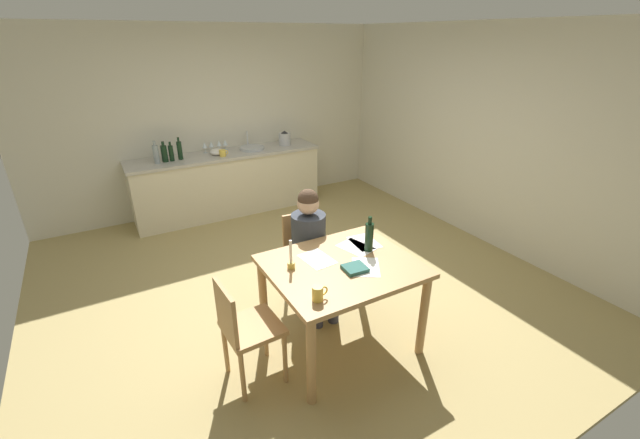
# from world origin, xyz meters

# --- Properties ---
(ground_plane) EXTENTS (5.20, 5.20, 0.04)m
(ground_plane) POSITION_xyz_m (0.00, 0.00, -0.02)
(ground_plane) COLOR tan
(wall_back) EXTENTS (5.20, 0.12, 2.60)m
(wall_back) POSITION_xyz_m (0.00, 2.60, 1.30)
(wall_back) COLOR beige
(wall_back) RESTS_ON ground
(wall_right) EXTENTS (0.12, 5.20, 2.60)m
(wall_right) POSITION_xyz_m (2.60, 0.00, 1.30)
(wall_right) COLOR beige
(wall_right) RESTS_ON ground
(kitchen_counter) EXTENTS (2.72, 0.64, 0.90)m
(kitchen_counter) POSITION_xyz_m (0.00, 2.24, 0.45)
(kitchen_counter) COLOR beige
(kitchen_counter) RESTS_ON ground
(dining_table) EXTENTS (1.15, 0.99, 0.78)m
(dining_table) POSITION_xyz_m (-0.11, -1.03, 0.67)
(dining_table) COLOR tan
(dining_table) RESTS_ON ground
(chair_at_table) EXTENTS (0.43, 0.43, 0.89)m
(chair_at_table) POSITION_xyz_m (-0.05, -0.30, 0.50)
(chair_at_table) COLOR tan
(chair_at_table) RESTS_ON ground
(person_seated) EXTENTS (0.35, 0.61, 1.19)m
(person_seated) POSITION_xyz_m (-0.06, -0.45, 0.68)
(person_seated) COLOR #333842
(person_seated) RESTS_ON ground
(chair_side_empty) EXTENTS (0.42, 0.42, 0.89)m
(chair_side_empty) POSITION_xyz_m (-0.94, -1.04, 0.50)
(chair_side_empty) COLOR tan
(chair_side_empty) RESTS_ON ground
(coffee_mug) EXTENTS (0.12, 0.08, 0.11)m
(coffee_mug) POSITION_xyz_m (-0.50, -1.35, 0.84)
(coffee_mug) COLOR #F2CC4C
(coffee_mug) RESTS_ON dining_table
(candlestick) EXTENTS (0.06, 0.06, 0.24)m
(candlestick) POSITION_xyz_m (-0.48, -0.89, 0.85)
(candlestick) COLOR gold
(candlestick) RESTS_ON dining_table
(book_magazine) EXTENTS (0.18, 0.17, 0.03)m
(book_magazine) POSITION_xyz_m (-0.07, -1.16, 0.80)
(book_magazine) COLOR #285951
(book_magazine) RESTS_ON dining_table
(paper_letter) EXTENTS (0.28, 0.34, 0.00)m
(paper_letter) POSITION_xyz_m (0.15, -0.86, 0.78)
(paper_letter) COLOR white
(paper_letter) RESTS_ON dining_table
(paper_bill) EXTENTS (0.24, 0.32, 0.00)m
(paper_bill) POSITION_xyz_m (0.26, -0.82, 0.78)
(paper_bill) COLOR white
(paper_bill) RESTS_ON dining_table
(paper_envelope) EXTENTS (0.34, 0.36, 0.00)m
(paper_envelope) POSITION_xyz_m (0.03, -1.16, 0.78)
(paper_envelope) COLOR white
(paper_envelope) RESTS_ON dining_table
(paper_receipt) EXTENTS (0.24, 0.31, 0.00)m
(paper_receipt) POSITION_xyz_m (-0.24, -0.87, 0.78)
(paper_receipt) COLOR white
(paper_receipt) RESTS_ON dining_table
(wine_bottle_on_table) EXTENTS (0.07, 0.07, 0.31)m
(wine_bottle_on_table) POSITION_xyz_m (0.21, -0.95, 0.91)
(wine_bottle_on_table) COLOR black
(wine_bottle_on_table) RESTS_ON dining_table
(sink_unit) EXTENTS (0.36, 0.36, 0.24)m
(sink_unit) POSITION_xyz_m (0.40, 2.24, 0.92)
(sink_unit) COLOR #B2B7BC
(sink_unit) RESTS_ON kitchen_counter
(bottle_oil) EXTENTS (0.07, 0.07, 0.30)m
(bottle_oil) POSITION_xyz_m (-0.94, 2.18, 1.03)
(bottle_oil) COLOR #8C999E
(bottle_oil) RESTS_ON kitchen_counter
(bottle_vinegar) EXTENTS (0.08, 0.08, 0.27)m
(bottle_vinegar) POSITION_xyz_m (-0.83, 2.21, 1.02)
(bottle_vinegar) COLOR black
(bottle_vinegar) RESTS_ON kitchen_counter
(bottle_wine_red) EXTENTS (0.06, 0.06, 0.26)m
(bottle_wine_red) POSITION_xyz_m (-0.74, 2.20, 1.01)
(bottle_wine_red) COLOR black
(bottle_wine_red) RESTS_ON kitchen_counter
(bottle_sauce) EXTENTS (0.06, 0.06, 0.30)m
(bottle_sauce) POSITION_xyz_m (-0.63, 2.22, 1.03)
(bottle_sauce) COLOR black
(bottle_sauce) RESTS_ON kitchen_counter
(mixing_bowl) EXTENTS (0.20, 0.20, 0.09)m
(mixing_bowl) POSITION_xyz_m (-0.13, 2.20, 0.94)
(mixing_bowl) COLOR white
(mixing_bowl) RESTS_ON kitchen_counter
(stovetop_kettle) EXTENTS (0.18, 0.18, 0.22)m
(stovetop_kettle) POSITION_xyz_m (0.94, 2.24, 1.00)
(stovetop_kettle) COLOR #B7BABF
(stovetop_kettle) RESTS_ON kitchen_counter
(wine_glass_near_sink) EXTENTS (0.07, 0.07, 0.15)m
(wine_glass_near_sink) POSITION_xyz_m (0.05, 2.39, 1.01)
(wine_glass_near_sink) COLOR silver
(wine_glass_near_sink) RESTS_ON kitchen_counter
(wine_glass_by_kettle) EXTENTS (0.07, 0.07, 0.15)m
(wine_glass_by_kettle) POSITION_xyz_m (-0.04, 2.39, 1.01)
(wine_glass_by_kettle) COLOR silver
(wine_glass_by_kettle) RESTS_ON kitchen_counter
(wine_glass_back_left) EXTENTS (0.07, 0.07, 0.15)m
(wine_glass_back_left) POSITION_xyz_m (-0.15, 2.39, 1.01)
(wine_glass_back_left) COLOR silver
(wine_glass_back_left) RESTS_ON kitchen_counter
(wine_glass_back_right) EXTENTS (0.07, 0.07, 0.15)m
(wine_glass_back_right) POSITION_xyz_m (-0.25, 2.39, 1.01)
(wine_glass_back_right) COLOR silver
(wine_glass_back_right) RESTS_ON kitchen_counter
(teacup_on_counter) EXTENTS (0.13, 0.09, 0.09)m
(teacup_on_counter) POSITION_xyz_m (-0.08, 2.09, 0.95)
(teacup_on_counter) COLOR #F2CC4C
(teacup_on_counter) RESTS_ON kitchen_counter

